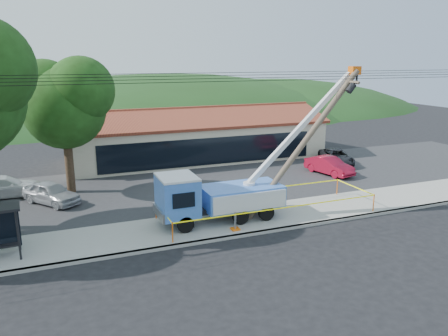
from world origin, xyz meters
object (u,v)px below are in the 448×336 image
car_white (5,199)px  car_dark (336,165)px  car_red (329,175)px  car_silver (52,205)px  utility_truck (218,194)px  leaning_pole (309,136)px

car_white → car_dark: car_white is taller
car_red → car_dark: (2.49, 2.54, 0.00)m
car_silver → car_red: bearing=-38.7°
car_silver → car_dark: 22.51m
car_silver → utility_truck: bearing=-75.4°
utility_truck → car_white: size_ratio=2.51×
leaning_pole → car_white: size_ratio=1.71×
leaning_pole → car_dark: size_ratio=1.83×
leaning_pole → car_red: size_ratio=2.00×
car_red → utility_truck: bearing=-164.7°
utility_truck → leaning_pole: 6.02m
leaning_pole → car_silver: size_ratio=2.04×
utility_truck → car_white: bearing=141.3°
leaning_pole → car_dark: bearing=46.3°
leaning_pole → car_silver: 16.03m
leaning_pole → car_red: bearing=46.6°
utility_truck → car_white: (-11.25, 9.01, -1.63)m
leaning_pole → car_dark: leaning_pole is taller
car_white → car_dark: size_ratio=1.07×
utility_truck → car_dark: size_ratio=2.67×
car_white → car_dark: 25.22m
car_red → car_white: 22.91m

